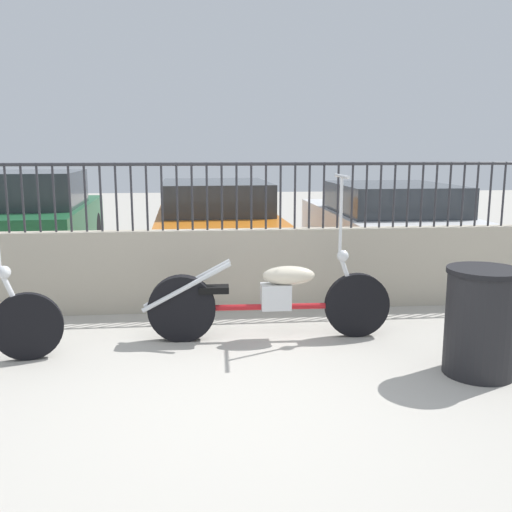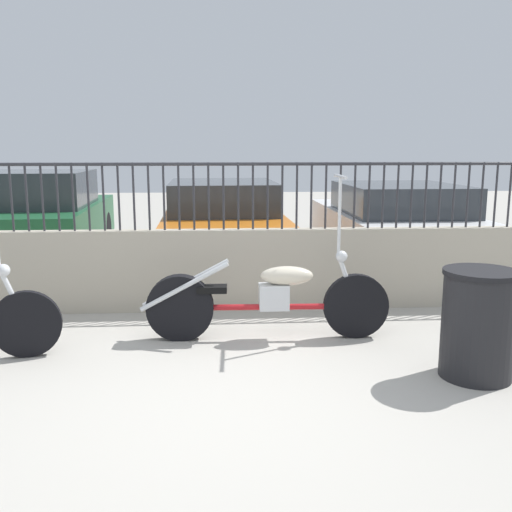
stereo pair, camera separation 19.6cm
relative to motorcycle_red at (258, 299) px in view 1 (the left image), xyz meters
name	(u,v)px [view 1 (the left image)]	position (x,y,z in m)	size (l,w,h in m)	color
ground_plane	(227,403)	(-0.36, -1.37, -0.39)	(40.00, 40.00, 0.00)	#ADA89E
low_wall	(215,270)	(-0.36, 1.04, 0.07)	(9.63, 0.18, 0.90)	#B2A893
fence_railing	(214,186)	(-0.36, 1.04, 1.00)	(9.63, 0.04, 0.73)	#2D2D33
motorcycle_red	(258,299)	(0.00, 0.00, 0.00)	(2.33, 0.52, 1.55)	black
trash_bin	(481,322)	(1.67, -1.03, 0.05)	(0.58, 0.58, 0.86)	black
car_green	(27,218)	(-3.21, 4.02, 0.33)	(2.05, 3.99, 1.44)	black
car_orange	(215,220)	(-0.28, 3.93, 0.26)	(1.90, 4.45, 1.28)	black
car_white	(387,222)	(2.42, 3.51, 0.26)	(1.88, 4.50, 1.25)	black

